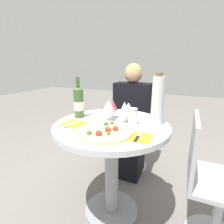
{
  "coord_description": "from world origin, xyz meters",
  "views": [
    {
      "loc": [
        0.48,
        -1.08,
        1.19
      ],
      "look_at": [
        0.02,
        -0.04,
        0.87
      ],
      "focal_mm": 28.0,
      "sensor_mm": 36.0,
      "label": 1
    }
  ],
  "objects_px": {
    "chair_behind_diner": "(133,130)",
    "tall_carafe": "(158,101)",
    "dining_table": "(112,147)",
    "chair_empty_side": "(212,184)",
    "wine_bottle": "(79,102)",
    "pizza_large": "(105,131)",
    "seated_diner": "(130,126)"
  },
  "relations": [
    {
      "from": "dining_table",
      "to": "chair_behind_diner",
      "type": "height_order",
      "value": "chair_behind_diner"
    },
    {
      "from": "seated_diner",
      "to": "pizza_large",
      "type": "distance_m",
      "value": 0.86
    },
    {
      "from": "seated_diner",
      "to": "tall_carafe",
      "type": "relative_size",
      "value": 3.31
    },
    {
      "from": "wine_bottle",
      "to": "tall_carafe",
      "type": "bearing_deg",
      "value": 7.58
    },
    {
      "from": "seated_diner",
      "to": "chair_empty_side",
      "type": "relative_size",
      "value": 1.37
    },
    {
      "from": "chair_behind_diner",
      "to": "pizza_large",
      "type": "relative_size",
      "value": 2.49
    },
    {
      "from": "chair_behind_diner",
      "to": "seated_diner",
      "type": "relative_size",
      "value": 0.73
    },
    {
      "from": "dining_table",
      "to": "wine_bottle",
      "type": "xyz_separation_m",
      "value": [
        -0.3,
        0.04,
        0.31
      ]
    },
    {
      "from": "dining_table",
      "to": "chair_behind_diner",
      "type": "relative_size",
      "value": 0.95
    },
    {
      "from": "chair_behind_diner",
      "to": "wine_bottle",
      "type": "distance_m",
      "value": 0.9
    },
    {
      "from": "dining_table",
      "to": "chair_empty_side",
      "type": "bearing_deg",
      "value": 5.48
    },
    {
      "from": "chair_behind_diner",
      "to": "tall_carafe",
      "type": "xyz_separation_m",
      "value": [
        0.36,
        -0.66,
        0.51
      ]
    },
    {
      "from": "pizza_large",
      "to": "seated_diner",
      "type": "bearing_deg",
      "value": 96.62
    },
    {
      "from": "chair_empty_side",
      "to": "tall_carafe",
      "type": "xyz_separation_m",
      "value": [
        -0.39,
        0.05,
        0.51
      ]
    },
    {
      "from": "chair_behind_diner",
      "to": "seated_diner",
      "type": "bearing_deg",
      "value": 90.0
    },
    {
      "from": "seated_diner",
      "to": "tall_carafe",
      "type": "xyz_separation_m",
      "value": [
        0.36,
        -0.52,
        0.41
      ]
    },
    {
      "from": "chair_behind_diner",
      "to": "chair_empty_side",
      "type": "height_order",
      "value": "same"
    },
    {
      "from": "wine_bottle",
      "to": "seated_diner",
      "type": "bearing_deg",
      "value": 68.34
    },
    {
      "from": "dining_table",
      "to": "pizza_large",
      "type": "xyz_separation_m",
      "value": [
        0.03,
        -0.18,
        0.2
      ]
    },
    {
      "from": "chair_behind_diner",
      "to": "tall_carafe",
      "type": "relative_size",
      "value": 2.42
    },
    {
      "from": "pizza_large",
      "to": "wine_bottle",
      "type": "bearing_deg",
      "value": 146.47
    },
    {
      "from": "chair_behind_diner",
      "to": "tall_carafe",
      "type": "height_order",
      "value": "tall_carafe"
    },
    {
      "from": "seated_diner",
      "to": "tall_carafe",
      "type": "height_order",
      "value": "seated_diner"
    },
    {
      "from": "wine_bottle",
      "to": "tall_carafe",
      "type": "relative_size",
      "value": 0.89
    },
    {
      "from": "dining_table",
      "to": "chair_behind_diner",
      "type": "xyz_separation_m",
      "value": [
        -0.06,
        0.78,
        -0.15
      ]
    },
    {
      "from": "pizza_large",
      "to": "dining_table",
      "type": "bearing_deg",
      "value": 100.23
    },
    {
      "from": "wine_bottle",
      "to": "chair_behind_diner",
      "type": "bearing_deg",
      "value": 72.18
    },
    {
      "from": "pizza_large",
      "to": "tall_carafe",
      "type": "bearing_deg",
      "value": 48.7
    },
    {
      "from": "dining_table",
      "to": "pizza_large",
      "type": "bearing_deg",
      "value": -79.77
    },
    {
      "from": "chair_empty_side",
      "to": "pizza_large",
      "type": "distance_m",
      "value": 0.78
    },
    {
      "from": "tall_carafe",
      "to": "chair_behind_diner",
      "type": "bearing_deg",
      "value": 118.5
    },
    {
      "from": "dining_table",
      "to": "chair_empty_side",
      "type": "xyz_separation_m",
      "value": [
        0.69,
        0.07,
        -0.15
      ]
    }
  ]
}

